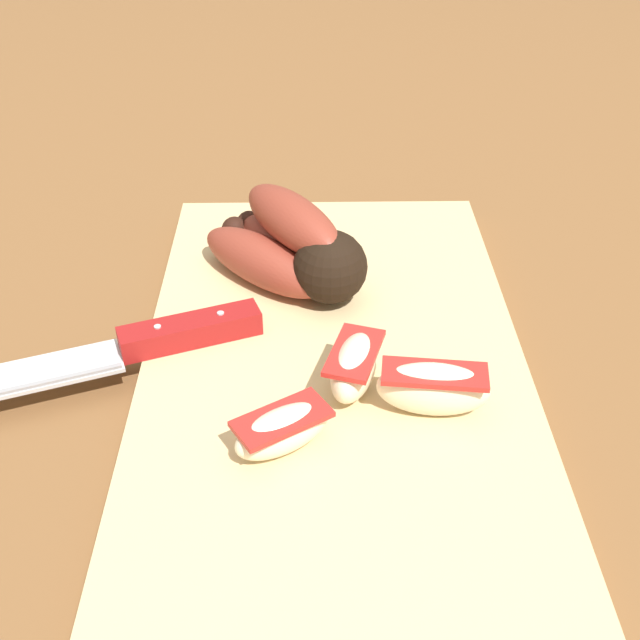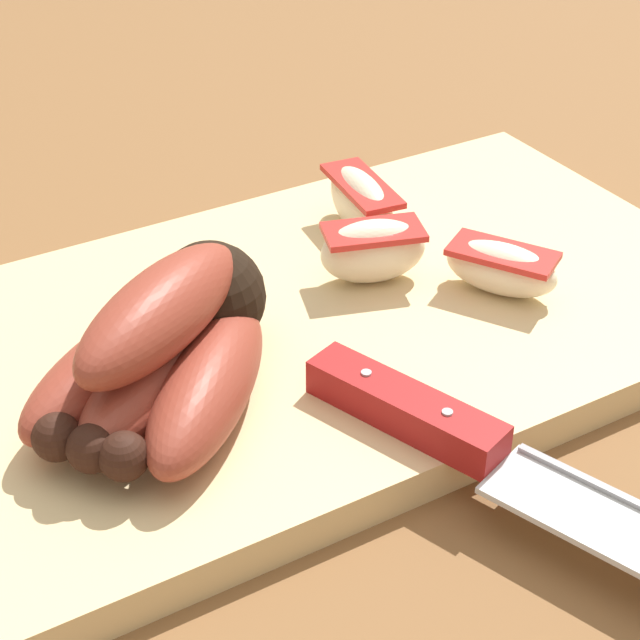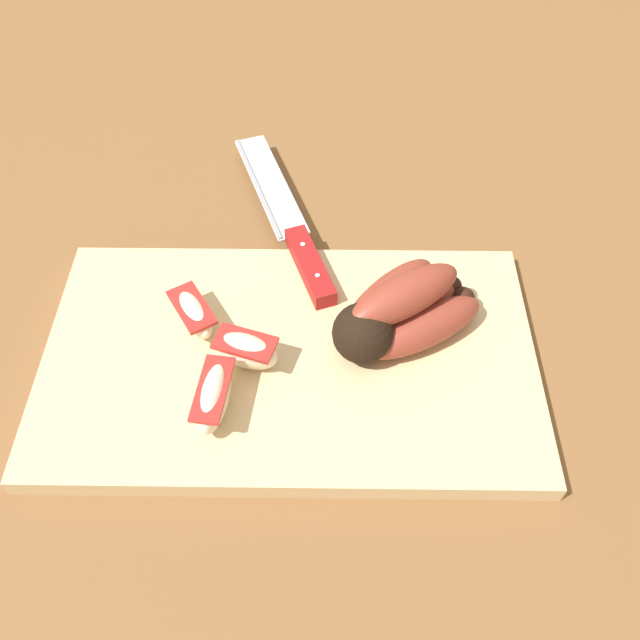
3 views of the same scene
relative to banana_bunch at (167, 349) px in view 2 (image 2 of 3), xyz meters
name	(u,v)px [view 2 (image 2 of 3)]	position (x,y,z in m)	size (l,w,h in m)	color
ground_plane	(341,355)	(-0.10, -0.01, -0.05)	(6.00, 6.00, 0.00)	brown
cutting_board	(325,324)	(-0.10, -0.03, -0.04)	(0.45, 0.26, 0.02)	#DBBC84
banana_bunch	(167,349)	(0.00, 0.00, 0.00)	(0.15, 0.15, 0.07)	black
chefs_knife	(496,457)	(-0.10, 0.12, -0.02)	(0.12, 0.27, 0.02)	silver
apple_wedge_near	(501,267)	(-0.19, 0.01, -0.01)	(0.06, 0.07, 0.03)	#F4E5C1
apple_wedge_middle	(373,250)	(-0.14, -0.04, -0.01)	(0.06, 0.04, 0.04)	#F4E5C1
apple_wedge_far	(362,203)	(-0.16, -0.09, -0.01)	(0.03, 0.07, 0.04)	#F4E5C1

